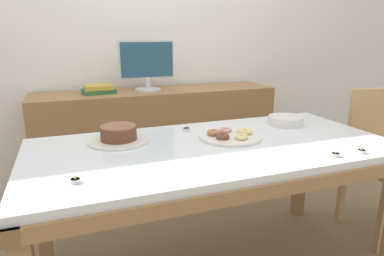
# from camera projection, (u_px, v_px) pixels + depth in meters

# --- Properties ---
(wall_back) EXTENTS (8.00, 0.10, 2.60)m
(wall_back) POSITION_uv_depth(u_px,v_px,m) (146.00, 32.00, 2.83)
(wall_back) COLOR white
(wall_back) RESTS_ON ground
(dining_table) EXTENTS (1.83, 0.89, 0.75)m
(dining_table) POSITION_uv_depth(u_px,v_px,m) (214.00, 161.00, 1.73)
(dining_table) COLOR silver
(dining_table) RESTS_ON ground
(chair) EXTENTS (0.47, 0.47, 0.94)m
(chair) POSITION_uv_depth(u_px,v_px,m) (384.00, 154.00, 2.24)
(chair) COLOR tan
(chair) RESTS_ON ground
(sideboard) EXTENTS (1.87, 0.44, 0.86)m
(sideboard) POSITION_uv_depth(u_px,v_px,m) (158.00, 142.00, 2.79)
(sideboard) COLOR olive
(sideboard) RESTS_ON ground
(computer_monitor) EXTENTS (0.42, 0.20, 0.38)m
(computer_monitor) POSITION_uv_depth(u_px,v_px,m) (147.00, 66.00, 2.60)
(computer_monitor) COLOR silver
(computer_monitor) RESTS_ON sideboard
(book_stack) EXTENTS (0.25, 0.18, 0.06)m
(book_stack) POSITION_uv_depth(u_px,v_px,m) (99.00, 89.00, 2.52)
(book_stack) COLOR #2D6638
(book_stack) RESTS_ON sideboard
(cake_chocolate_round) EXTENTS (0.31, 0.31, 0.08)m
(cake_chocolate_round) POSITION_uv_depth(u_px,v_px,m) (119.00, 135.00, 1.74)
(cake_chocolate_round) COLOR silver
(cake_chocolate_round) RESTS_ON dining_table
(pastry_platter) EXTENTS (0.33, 0.33, 0.04)m
(pastry_platter) POSITION_uv_depth(u_px,v_px,m) (230.00, 136.00, 1.81)
(pastry_platter) COLOR silver
(pastry_platter) RESTS_ON dining_table
(plate_stack) EXTENTS (0.21, 0.21, 0.05)m
(plate_stack) POSITION_uv_depth(u_px,v_px,m) (285.00, 120.00, 2.08)
(plate_stack) COLOR silver
(plate_stack) RESTS_ON dining_table
(tealight_centre) EXTENTS (0.04, 0.04, 0.04)m
(tealight_centre) POSITION_uv_depth(u_px,v_px,m) (335.00, 154.00, 1.53)
(tealight_centre) COLOR silver
(tealight_centre) RESTS_ON dining_table
(tealight_near_front) EXTENTS (0.04, 0.04, 0.04)m
(tealight_near_front) POSITION_uv_depth(u_px,v_px,m) (186.00, 129.00, 1.94)
(tealight_near_front) COLOR silver
(tealight_near_front) RESTS_ON dining_table
(tealight_left_edge) EXTENTS (0.04, 0.04, 0.04)m
(tealight_left_edge) POSITION_uv_depth(u_px,v_px,m) (362.00, 151.00, 1.58)
(tealight_left_edge) COLOR silver
(tealight_left_edge) RESTS_ON dining_table
(tealight_right_edge) EXTENTS (0.04, 0.04, 0.04)m
(tealight_right_edge) POSITION_uv_depth(u_px,v_px,m) (75.00, 180.00, 1.26)
(tealight_right_edge) COLOR silver
(tealight_right_edge) RESTS_ON dining_table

